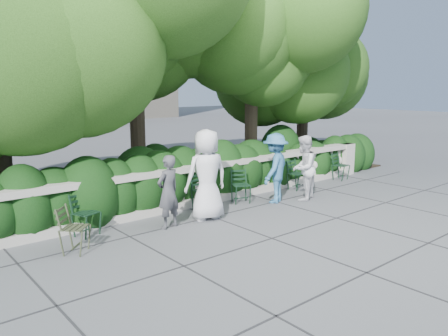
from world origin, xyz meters
TOP-DOWN VIEW (x-y plane):
  - ground at (0.00, 0.00)m, footprint 90.00×90.00m
  - balustrade at (0.00, 1.80)m, footprint 12.00×0.44m
  - shrub_hedge at (0.00, 3.00)m, footprint 15.00×2.60m
  - tree_canopy at (0.69, 3.19)m, footprint 15.04×6.52m
  - chair_a at (-3.04, 1.24)m, footprint 0.58×0.61m
  - chair_b at (-0.25, 1.30)m, footprint 0.51×0.55m
  - chair_c at (0.72, 1.15)m, footprint 0.60×0.62m
  - chair_d at (2.92, 1.21)m, footprint 0.47×0.51m
  - chair_f at (4.94, 1.19)m, footprint 0.50×0.54m
  - chair_weathered at (-3.48, 0.56)m, footprint 0.65×0.65m
  - person_businessman at (-0.68, 0.76)m, footprint 1.03×0.76m
  - person_woman_grey at (-1.62, 0.79)m, footprint 0.60×0.46m
  - person_casual_man at (2.18, 0.53)m, footprint 0.97×0.88m
  - person_older_blue at (1.46, 0.80)m, footprint 1.26×1.04m

SIDE VIEW (x-z plane):
  - ground at x=0.00m, z-range 0.00..0.00m
  - shrub_hedge at x=0.00m, z-range -0.85..0.85m
  - chair_a at x=-3.04m, z-range -0.42..0.42m
  - chair_b at x=-0.25m, z-range -0.42..0.42m
  - chair_c at x=0.72m, z-range -0.42..0.42m
  - chair_d at x=2.92m, z-range -0.42..0.42m
  - chair_f at x=4.94m, z-range -0.42..0.42m
  - chair_weathered at x=-3.48m, z-range -0.42..0.42m
  - balustrade at x=0.00m, z-range -0.01..0.99m
  - person_woman_grey at x=-1.62m, z-range 0.00..1.48m
  - person_casual_man at x=2.18m, z-range 0.00..1.62m
  - person_older_blue at x=1.46m, z-range 0.00..1.70m
  - person_businessman at x=-0.68m, z-range 0.00..1.94m
  - tree_canopy at x=0.69m, z-range 0.57..7.35m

